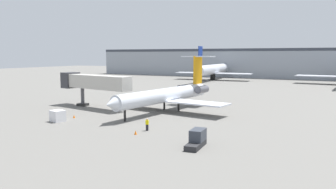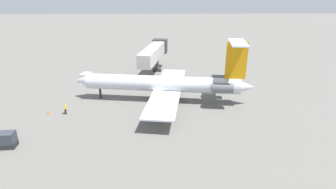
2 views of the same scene
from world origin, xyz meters
name	(u,v)px [view 1 (image 1 of 2)]	position (x,y,z in m)	size (l,w,h in m)	color
ground_plane	(168,114)	(0.00, 0.00, -0.05)	(400.00, 400.00, 0.10)	#66635E
regional_jet	(168,94)	(-1.02, 1.99, 3.13)	(23.40, 29.21, 10.00)	silver
jet_bridge	(91,82)	(-16.73, -0.46, 4.94)	(17.85, 6.09, 6.63)	#B7B2A8
ground_crew_marshaller	(147,124)	(3.56, -13.35, 0.86)	(0.46, 0.37, 1.69)	black
baggage_tug_lead	(197,139)	(12.57, -17.66, 0.84)	(1.72, 4.10, 1.90)	#262628
cargo_container_uld	(58,116)	(-11.93, -14.20, 0.87)	(2.45, 2.24, 1.74)	silver
traffic_cone_near	(74,116)	(-11.68, -10.91, 0.28)	(0.36, 0.36, 0.55)	orange
traffic_cone_mid	(136,132)	(3.39, -15.99, 0.28)	(0.36, 0.36, 0.55)	orange
terminal_building	(275,63)	(0.00, 108.41, 6.56)	(174.10, 24.13, 13.10)	#8C939E
parked_airliner_west_end	(213,70)	(-19.33, 78.07, 4.27)	(31.09, 36.84, 13.35)	silver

